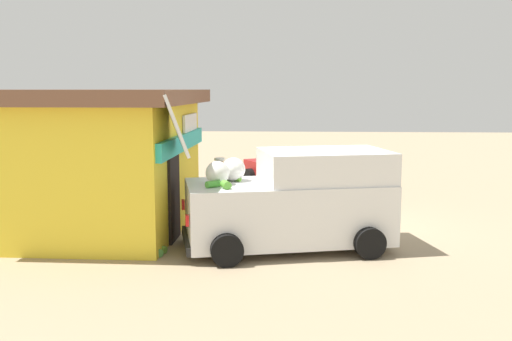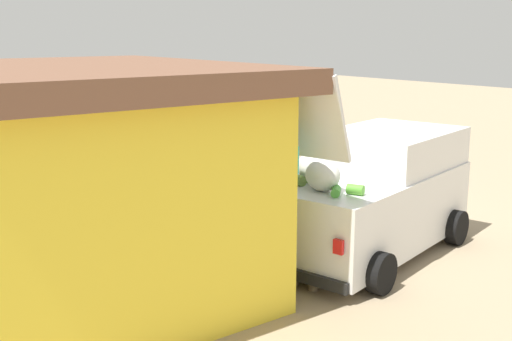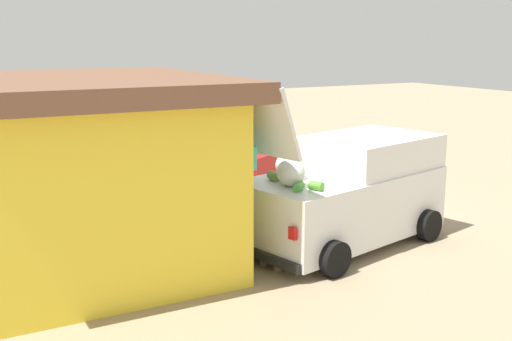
{
  "view_description": "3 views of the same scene",
  "coord_description": "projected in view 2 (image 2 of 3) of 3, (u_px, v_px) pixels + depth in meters",
  "views": [
    {
      "loc": [
        -12.85,
        0.95,
        3.18
      ],
      "look_at": [
        0.79,
        1.74,
        1.21
      ],
      "focal_mm": 39.76,
      "sensor_mm": 36.0,
      "label": 1
    },
    {
      "loc": [
        -8.48,
        8.45,
        3.59
      ],
      "look_at": [
        0.66,
        1.44,
        1.05
      ],
      "focal_mm": 44.06,
      "sensor_mm": 36.0,
      "label": 2
    },
    {
      "loc": [
        -10.65,
        7.67,
        3.79
      ],
      "look_at": [
        -0.21,
        1.97,
        1.22
      ],
      "focal_mm": 43.3,
      "sensor_mm": 36.0,
      "label": 3
    }
  ],
  "objects": [
    {
      "name": "vendor_standing",
      "position": [
        243.0,
        195.0,
        10.41
      ],
      "size": [
        0.47,
        0.5,
        1.65
      ],
      "color": "#4C4C51",
      "rests_on": "ground_plane"
    },
    {
      "name": "delivery_van",
      "position": [
        371.0,
        194.0,
        10.36
      ],
      "size": [
        2.94,
        4.72,
        3.09
      ],
      "color": "white",
      "rests_on": "ground_plane"
    },
    {
      "name": "customer_bending",
      "position": [
        312.0,
        227.0,
        9.01
      ],
      "size": [
        0.64,
        0.79,
        1.39
      ],
      "color": "#726047",
      "rests_on": "ground_plane"
    },
    {
      "name": "ground_plane",
      "position": [
        335.0,
        218.0,
        12.36
      ],
      "size": [
        60.0,
        60.0,
        0.0
      ],
      "primitive_type": "plane",
      "color": "#9E896B"
    },
    {
      "name": "storefront_bar",
      "position": [
        83.0,
        178.0,
        8.63
      ],
      "size": [
        5.36,
        4.37,
        3.17
      ],
      "color": "yellow",
      "rests_on": "ground_plane"
    },
    {
      "name": "unloaded_banana_pile",
      "position": [
        261.0,
        293.0,
        8.33
      ],
      "size": [
        0.77,
        0.68,
        0.45
      ],
      "color": "silver",
      "rests_on": "ground_plane"
    },
    {
      "name": "paint_bucket",
      "position": [
        185.0,
        214.0,
        12.14
      ],
      "size": [
        0.34,
        0.34,
        0.31
      ],
      "primitive_type": "cylinder",
      "color": "blue",
      "rests_on": "ground_plane"
    },
    {
      "name": "parked_sedan",
      "position": [
        184.0,
        156.0,
        15.27
      ],
      "size": [
        4.26,
        3.44,
        1.33
      ],
      "color": "maroon",
      "rests_on": "ground_plane"
    }
  ]
}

